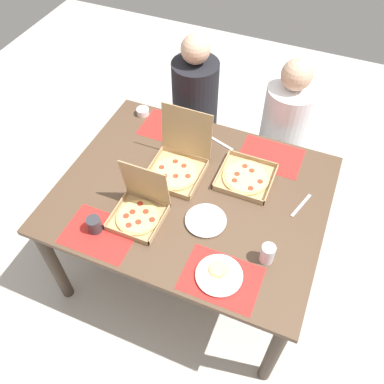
{
  "coord_description": "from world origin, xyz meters",
  "views": [
    {
      "loc": [
        0.54,
        -1.29,
        2.45
      ],
      "look_at": [
        0.0,
        0.0,
        0.76
      ],
      "focal_mm": 37.7,
      "sensor_mm": 36.0,
      "label": 1
    }
  ],
  "objects_px": {
    "pizza_box_corner_left": "(139,210)",
    "cup_spare": "(94,225)",
    "pizza_box_edge_far": "(246,177)",
    "diner_right_seat": "(281,142)",
    "pizza_box_center": "(178,164)",
    "cup_red": "(267,254)",
    "condiment_bowl": "(143,112)",
    "plate_near_left": "(219,275)",
    "plate_middle": "(206,221)",
    "diner_left_seat": "(195,118)"
  },
  "relations": [
    {
      "from": "diner_left_seat",
      "to": "cup_spare",
      "type": "bearing_deg",
      "value": -91.4
    },
    {
      "from": "cup_red",
      "to": "diner_left_seat",
      "type": "xyz_separation_m",
      "value": [
        -0.81,
        1.09,
        -0.29
      ]
    },
    {
      "from": "pizza_box_corner_left",
      "to": "pizza_box_edge_far",
      "type": "xyz_separation_m",
      "value": [
        0.43,
        0.45,
        -0.03
      ]
    },
    {
      "from": "pizza_box_corner_left",
      "to": "plate_middle",
      "type": "distance_m",
      "value": 0.34
    },
    {
      "from": "pizza_box_corner_left",
      "to": "diner_left_seat",
      "type": "xyz_separation_m",
      "value": [
        -0.14,
        1.09,
        -0.28
      ]
    },
    {
      "from": "cup_red",
      "to": "pizza_box_corner_left",
      "type": "bearing_deg",
      "value": 179.64
    },
    {
      "from": "pizza_box_edge_far",
      "to": "cup_spare",
      "type": "bearing_deg",
      "value": -133.8
    },
    {
      "from": "pizza_box_edge_far",
      "to": "diner_right_seat",
      "type": "relative_size",
      "value": 0.26
    },
    {
      "from": "plate_near_left",
      "to": "condiment_bowl",
      "type": "distance_m",
      "value": 1.25
    },
    {
      "from": "plate_near_left",
      "to": "diner_left_seat",
      "type": "distance_m",
      "value": 1.43
    },
    {
      "from": "cup_spare",
      "to": "plate_near_left",
      "type": "bearing_deg",
      "value": -0.4
    },
    {
      "from": "pizza_box_corner_left",
      "to": "pizza_box_center",
      "type": "distance_m",
      "value": 0.37
    },
    {
      "from": "pizza_box_corner_left",
      "to": "plate_near_left",
      "type": "bearing_deg",
      "value": -19.07
    },
    {
      "from": "pizza_box_corner_left",
      "to": "diner_left_seat",
      "type": "height_order",
      "value": "diner_left_seat"
    },
    {
      "from": "plate_near_left",
      "to": "diner_right_seat",
      "type": "distance_m",
      "value": 1.28
    },
    {
      "from": "pizza_box_edge_far",
      "to": "diner_left_seat",
      "type": "xyz_separation_m",
      "value": [
        -0.56,
        0.63,
        -0.24
      ]
    },
    {
      "from": "plate_near_left",
      "to": "diner_left_seat",
      "type": "xyz_separation_m",
      "value": [
        -0.63,
        1.26,
        -0.24
      ]
    },
    {
      "from": "plate_middle",
      "to": "cup_red",
      "type": "distance_m",
      "value": 0.36
    },
    {
      "from": "pizza_box_center",
      "to": "condiment_bowl",
      "type": "distance_m",
      "value": 0.55
    },
    {
      "from": "plate_middle",
      "to": "plate_near_left",
      "type": "height_order",
      "value": "plate_near_left"
    },
    {
      "from": "cup_red",
      "to": "diner_right_seat",
      "type": "relative_size",
      "value": 0.09
    },
    {
      "from": "pizza_box_center",
      "to": "cup_red",
      "type": "xyz_separation_m",
      "value": [
        0.62,
        -0.37,
        0.0
      ]
    },
    {
      "from": "plate_middle",
      "to": "condiment_bowl",
      "type": "bearing_deg",
      "value": 136.95
    },
    {
      "from": "pizza_box_edge_far",
      "to": "diner_right_seat",
      "type": "xyz_separation_m",
      "value": [
        0.08,
        0.63,
        -0.25
      ]
    },
    {
      "from": "pizza_box_corner_left",
      "to": "diner_left_seat",
      "type": "bearing_deg",
      "value": 97.09
    },
    {
      "from": "pizza_box_corner_left",
      "to": "diner_right_seat",
      "type": "distance_m",
      "value": 1.24
    },
    {
      "from": "diner_right_seat",
      "to": "cup_spare",
      "type": "bearing_deg",
      "value": -118.43
    },
    {
      "from": "cup_red",
      "to": "condiment_bowl",
      "type": "height_order",
      "value": "cup_red"
    },
    {
      "from": "plate_middle",
      "to": "diner_right_seat",
      "type": "bearing_deg",
      "value": 79.57
    },
    {
      "from": "plate_middle",
      "to": "pizza_box_edge_far",
      "type": "bearing_deg",
      "value": 74.62
    },
    {
      "from": "cup_spare",
      "to": "diner_left_seat",
      "type": "height_order",
      "value": "diner_left_seat"
    },
    {
      "from": "cup_spare",
      "to": "diner_left_seat",
      "type": "relative_size",
      "value": 0.07
    },
    {
      "from": "plate_near_left",
      "to": "cup_spare",
      "type": "relative_size",
      "value": 2.52
    },
    {
      "from": "condiment_bowl",
      "to": "diner_left_seat",
      "type": "distance_m",
      "value": 0.49
    },
    {
      "from": "pizza_box_edge_far",
      "to": "pizza_box_center",
      "type": "relative_size",
      "value": 0.89
    },
    {
      "from": "pizza_box_center",
      "to": "pizza_box_corner_left",
      "type": "bearing_deg",
      "value": -98.07
    },
    {
      "from": "cup_red",
      "to": "condiment_bowl",
      "type": "distance_m",
      "value": 1.27
    },
    {
      "from": "plate_middle",
      "to": "cup_spare",
      "type": "distance_m",
      "value": 0.56
    },
    {
      "from": "pizza_box_corner_left",
      "to": "plate_middle",
      "type": "bearing_deg",
      "value": 15.48
    },
    {
      "from": "cup_red",
      "to": "diner_left_seat",
      "type": "bearing_deg",
      "value": 126.69
    },
    {
      "from": "cup_red",
      "to": "diner_left_seat",
      "type": "relative_size",
      "value": 0.09
    },
    {
      "from": "plate_middle",
      "to": "condiment_bowl",
      "type": "distance_m",
      "value": 0.94
    },
    {
      "from": "plate_near_left",
      "to": "cup_spare",
      "type": "xyz_separation_m",
      "value": [
        -0.66,
        0.0,
        0.03
      ]
    },
    {
      "from": "pizza_box_edge_far",
      "to": "pizza_box_corner_left",
      "type": "bearing_deg",
      "value": -133.48
    },
    {
      "from": "pizza_box_center",
      "to": "plate_middle",
      "type": "distance_m",
      "value": 0.4
    },
    {
      "from": "pizza_box_corner_left",
      "to": "cup_spare",
      "type": "height_order",
      "value": "pizza_box_corner_left"
    },
    {
      "from": "pizza_box_corner_left",
      "to": "plate_near_left",
      "type": "distance_m",
      "value": 0.53
    },
    {
      "from": "pizza_box_center",
      "to": "plate_near_left",
      "type": "relative_size",
      "value": 1.51
    },
    {
      "from": "plate_near_left",
      "to": "cup_spare",
      "type": "height_order",
      "value": "cup_spare"
    },
    {
      "from": "plate_near_left",
      "to": "plate_middle",
      "type": "bearing_deg",
      "value": 122.62
    }
  ]
}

